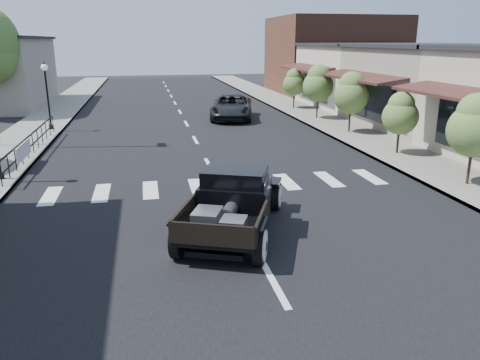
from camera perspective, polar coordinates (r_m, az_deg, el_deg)
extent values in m
plane|color=black|center=(12.59, 0.54, -6.12)|extent=(120.00, 120.00, 0.00)
cube|color=black|center=(26.91, -6.17, 6.13)|extent=(14.00, 80.00, 0.02)
cube|color=gray|center=(27.47, -24.18, 5.12)|extent=(3.00, 80.00, 0.15)
cube|color=gray|center=(28.93, 10.94, 6.79)|extent=(3.00, 80.00, 0.15)
cube|color=gray|center=(30.07, 24.39, 10.18)|extent=(10.00, 9.00, 4.50)
cube|color=beige|center=(37.73, 16.41, 11.99)|extent=(10.00, 9.00, 4.50)
cube|color=brown|center=(46.94, 11.32, 14.65)|extent=(11.00, 10.00, 7.00)
imported|color=black|center=(30.40, -1.01, 8.86)|extent=(3.67, 5.90, 1.52)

